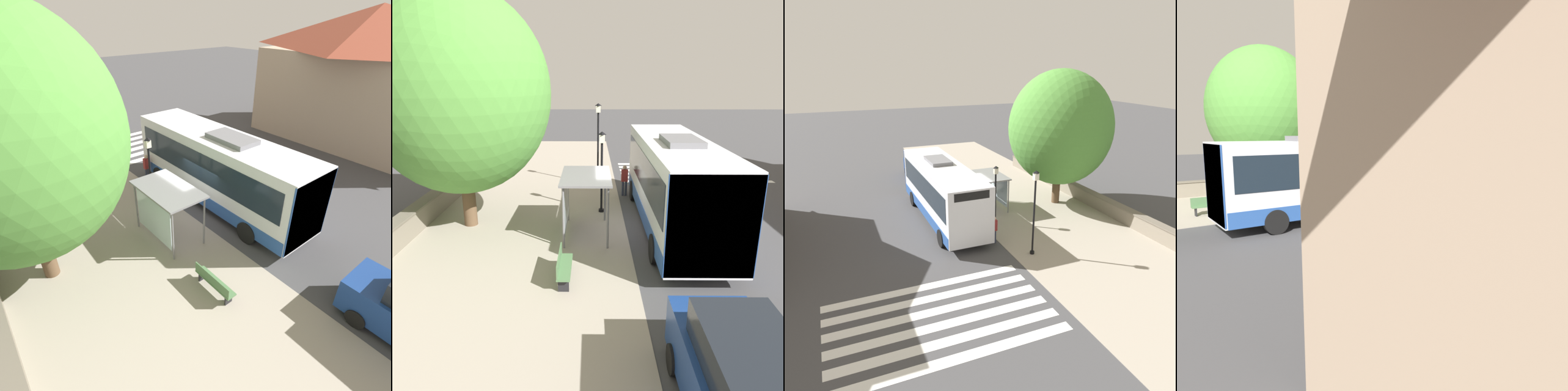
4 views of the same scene
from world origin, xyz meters
TOP-DOWN VIEW (x-y plane):
  - ground_plane at (0.00, 0.00)m, footprint 120.00×120.00m
  - sidewalk_plaza at (-4.50, 0.00)m, footprint 9.00×44.00m
  - crosswalk_stripes at (5.00, 9.69)m, footprint 9.00×5.25m
  - background_building at (16.12, 0.43)m, footprint 8.01×14.24m
  - bus at (1.91, 0.08)m, footprint 2.71×10.38m
  - bus_shelter at (-1.80, -0.64)m, footprint 1.89×3.13m
  - pedestrian at (0.31, 4.47)m, footprint 0.34×0.22m
  - bench at (-2.29, -4.32)m, footprint 0.40×1.73m
  - street_lamp_near at (-1.06, 6.42)m, footprint 0.28×0.28m
  - street_lamp_far at (-0.97, 1.87)m, footprint 0.28×0.28m
  - shade_tree at (-6.52, 0.23)m, footprint 7.05×7.05m

SIDE VIEW (x-z plane):
  - ground_plane at x=0.00m, z-range 0.00..0.00m
  - crosswalk_stripes at x=5.00m, z-range 0.00..0.01m
  - sidewalk_plaza at x=-4.50m, z-range 0.00..0.02m
  - bench at x=-2.29m, z-range 0.04..0.92m
  - pedestrian at x=0.31m, z-range 0.14..1.76m
  - bus at x=1.91m, z-range 0.06..3.91m
  - bus_shelter at x=-1.80m, z-range 0.83..3.25m
  - street_lamp_far at x=-0.97m, z-range 0.37..4.10m
  - street_lamp_near at x=-1.06m, z-range 0.42..5.05m
  - background_building at x=16.12m, z-range 0.12..9.23m
  - shade_tree at x=-6.52m, z-range 0.75..10.03m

